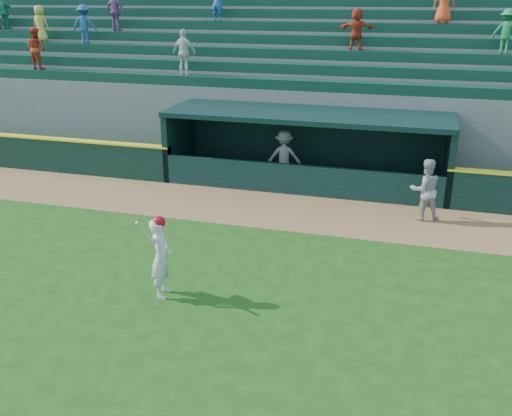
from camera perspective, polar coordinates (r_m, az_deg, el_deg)
The scene contains 7 objects.
ground at distance 12.79m, azimuth -2.02°, elevation -7.90°, with size 120.00×120.00×0.00m, color #1B4511.
warning_track at distance 17.09m, azimuth 3.08°, elevation -0.32°, with size 40.00×3.00×0.01m, color olive.
dugout_player_front at distance 16.88m, azimuth 16.55°, elevation 1.77°, with size 0.87×0.68×1.80m, color #A3A39E.
dugout_player_inside at distance 19.73m, azimuth 2.84°, elevation 5.23°, with size 1.13×0.65×1.76m, color #AAAAA5.
dugout at distance 19.59m, azimuth 5.26°, elevation 6.51°, with size 9.40×2.80×2.46m.
stands at distance 23.79m, azimuth 7.44°, elevation 11.50°, with size 34.50×6.30×7.58m.
batter_at_plate at distance 12.23m, azimuth -9.48°, elevation -4.77°, with size 0.59×0.81×1.84m.
Camera 1 is at (3.56, -10.66, 6.10)m, focal length 40.00 mm.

